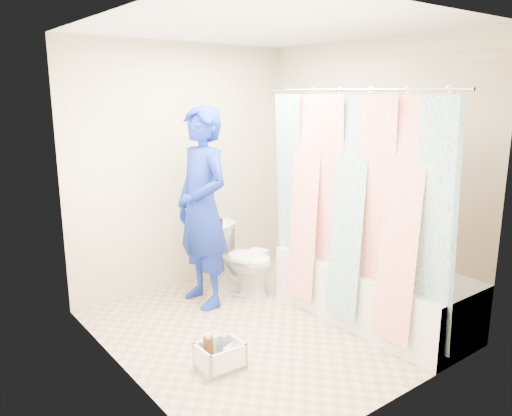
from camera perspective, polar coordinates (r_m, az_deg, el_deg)
floor at (r=4.32m, az=0.97°, el=-13.49°), size 2.60×2.60×0.00m
ceiling at (r=3.89m, az=1.11°, el=19.99°), size 2.40×2.60×0.02m
wall_back at (r=5.00m, az=-8.30°, el=4.51°), size 2.40×0.02×2.40m
wall_front at (r=3.05m, az=16.43°, el=-1.32°), size 2.40×0.02×2.40m
wall_left at (r=3.34m, az=-15.32°, el=-0.04°), size 0.02×2.60×2.40m
wall_right at (r=4.76m, az=12.44°, el=3.92°), size 0.02×2.60×2.40m
bathtub at (r=4.48m, az=13.11°, el=-9.06°), size 0.70×1.75×0.50m
curtain_rod at (r=3.91m, az=11.23°, el=13.11°), size 0.02×1.90×0.02m
shower_curtain at (r=4.02m, az=10.65°, el=-0.26°), size 0.06×1.75×1.80m
toilet at (r=4.91m, az=-1.72°, el=-5.88°), size 0.59×0.76×0.68m
tank_lid at (r=4.83m, az=-0.65°, el=-5.44°), size 0.45×0.32×0.03m
tank_internals at (r=4.88m, az=-3.77°, el=-1.97°), size 0.16×0.08×0.22m
plumber at (r=4.53m, az=-6.16°, el=-0.01°), size 0.44×0.67×1.82m
cleaning_caddy at (r=3.74m, az=-3.97°, el=-16.52°), size 0.32×0.26×0.24m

